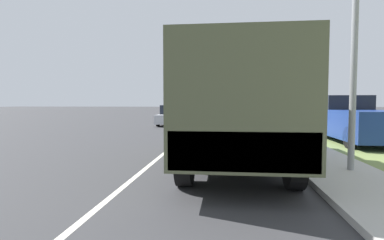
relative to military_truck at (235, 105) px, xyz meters
The scene contains 11 objects.
ground_plane 27.56m from the military_truck, 94.59° to the left, with size 180.00×180.00×0.00m, color #38383A.
lane_centre_stripe 27.56m from the military_truck, 94.59° to the left, with size 0.12×120.00×0.00m.
sidewalk_right 27.56m from the military_truck, 85.21° to the left, with size 1.80×120.00×0.12m.
grass_strip_right 28.28m from the military_truck, 76.28° to the left, with size 7.00×120.00×0.02m.
military_truck is the anchor object (origin of this frame).
car_nearest_ahead 14.46m from the military_truck, 106.45° to the left, with size 1.79×4.77×1.45m.
car_second_ahead 25.78m from the military_truck, 90.11° to the left, with size 1.89×4.09×1.42m.
car_third_ahead 33.34m from the military_truck, 90.78° to the left, with size 1.87×4.41×1.54m.
car_fourth_ahead 46.60m from the military_truck, 90.26° to the left, with size 1.71×4.75×1.72m.
car_farthest_ahead 57.19m from the military_truck, 93.92° to the left, with size 1.82×4.03×1.53m.
pickup_truck 7.14m from the military_truck, 45.21° to the left, with size 2.05×5.35×1.92m.
Camera 1 is at (1.95, 4.62, 1.62)m, focal length 28.00 mm.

